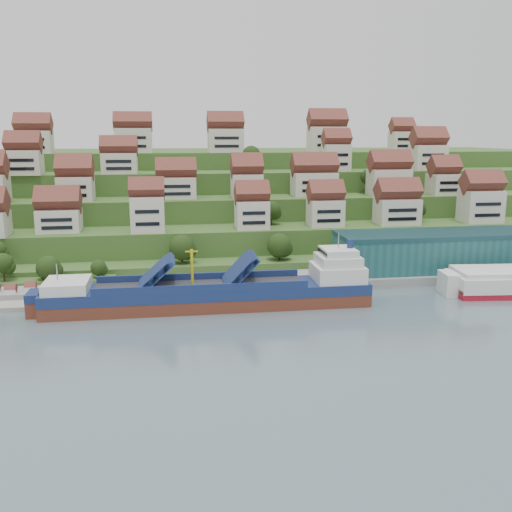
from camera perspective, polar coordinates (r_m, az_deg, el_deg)
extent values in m
plane|color=slate|center=(130.20, 1.29, -4.72)|extent=(300.00, 300.00, 0.00)
cube|color=gray|center=(148.57, 7.86, -2.26)|extent=(180.00, 14.00, 2.20)
cube|color=gray|center=(144.06, -23.04, -3.84)|extent=(45.00, 20.00, 1.00)
cube|color=#2D4C1E|center=(212.79, -2.87, 2.46)|extent=(260.00, 128.00, 4.00)
cube|color=#2D4C1E|center=(217.14, -3.02, 3.59)|extent=(260.00, 118.00, 11.00)
cube|color=#2D4C1E|center=(224.54, -3.25, 4.78)|extent=(260.00, 102.00, 18.00)
cube|color=#2D4C1E|center=(232.03, -3.47, 5.88)|extent=(260.00, 86.00, 25.00)
cube|color=#2D4C1E|center=(240.64, -3.69, 6.82)|extent=(260.00, 68.00, 31.00)
cube|color=beige|center=(167.69, -19.06, 3.39)|extent=(11.53, 8.57, 6.29)
cube|color=beige|center=(160.59, -10.79, 4.12)|extent=(9.19, 7.03, 9.88)
cube|color=beige|center=(163.66, -0.41, 4.16)|extent=(9.23, 7.62, 8.02)
cube|color=beige|center=(169.27, 6.93, 4.30)|extent=(9.85, 7.73, 7.79)
cube|color=beige|center=(177.04, 13.91, 4.35)|extent=(12.44, 8.26, 7.67)
cube|color=beige|center=(188.51, 21.54, 4.65)|extent=(11.70, 8.31, 9.80)
cube|color=beige|center=(180.17, -17.57, 6.44)|extent=(10.24, 8.98, 7.21)
cube|color=beige|center=(179.44, -7.97, 6.77)|extent=(11.89, 7.90, 6.60)
cube|color=beige|center=(178.66, -0.93, 7.00)|extent=(9.24, 8.56, 7.46)
cube|color=beige|center=(186.12, 5.82, 7.16)|extent=(13.97, 8.36, 7.52)
cube|color=beige|center=(190.85, 13.13, 7.18)|extent=(12.72, 8.18, 8.53)
cube|color=beige|center=(198.71, 18.21, 6.83)|extent=(9.08, 8.04, 6.83)
cube|color=beige|center=(194.75, -22.13, 8.65)|extent=(10.26, 7.86, 7.69)
cube|color=beige|center=(192.32, -13.49, 9.01)|extent=(11.31, 7.30, 6.62)
cube|color=beige|center=(202.27, 8.01, 9.71)|extent=(9.03, 7.14, 9.11)
cube|color=beige|center=(215.31, 16.80, 9.42)|extent=(11.59, 8.47, 8.77)
cube|color=beige|center=(215.58, -21.29, 10.57)|extent=(11.78, 8.03, 7.72)
cube|color=beige|center=(211.18, -12.15, 11.22)|extent=(12.85, 7.51, 8.62)
cube|color=beige|center=(210.69, -3.07, 11.44)|extent=(12.44, 8.15, 8.40)
cube|color=beige|center=(219.81, 7.10, 11.50)|extent=(13.64, 8.73, 9.21)
cube|color=beige|center=(232.93, 14.33, 11.04)|extent=(8.51, 7.05, 7.48)
ellipsoid|color=#233B13|center=(154.57, 2.33, 1.05)|extent=(6.68, 6.68, 6.68)
ellipsoid|color=#233B13|center=(151.78, -7.43, 0.85)|extent=(6.79, 6.79, 6.79)
ellipsoid|color=#233B13|center=(184.25, 15.91, 4.63)|extent=(4.79, 4.79, 4.79)
ellipsoid|color=#233B13|center=(170.59, 1.57, 4.60)|extent=(5.49, 5.49, 5.49)
ellipsoid|color=#233B13|center=(194.83, 11.20, 7.77)|extent=(5.48, 5.48, 5.48)
ellipsoid|color=#233B13|center=(184.53, -17.42, 6.67)|extent=(5.28, 5.28, 5.28)
ellipsoid|color=#233B13|center=(198.11, -0.47, 10.06)|extent=(6.35, 6.35, 6.35)
ellipsoid|color=#233B13|center=(206.51, 6.93, 10.02)|extent=(4.43, 4.43, 4.43)
ellipsoid|color=#233B13|center=(205.32, 7.67, 9.42)|extent=(5.43, 5.43, 5.43)
ellipsoid|color=#233B13|center=(150.01, -23.99, -0.66)|extent=(4.92, 4.92, 4.92)
ellipsoid|color=#233B13|center=(147.96, -20.04, -1.12)|extent=(5.95, 5.95, 5.95)
ellipsoid|color=#233B13|center=(146.21, -15.48, -1.13)|extent=(3.94, 3.94, 3.94)
cube|color=#205557|center=(161.12, 18.67, 0.57)|extent=(60.00, 15.00, 10.00)
cylinder|color=gray|center=(142.15, 7.73, -0.79)|extent=(0.16, 0.16, 8.00)
cube|color=maroon|center=(141.57, 8.00, 0.63)|extent=(1.20, 0.05, 0.80)
cube|color=white|center=(141.78, -23.28, -3.44)|extent=(2.40, 2.20, 2.20)
cube|color=white|center=(142.25, -21.58, -3.25)|extent=(2.40, 2.20, 2.20)
cube|color=#5F2C1D|center=(127.19, -4.68, -4.70)|extent=(71.32, 11.48, 4.57)
cube|color=navy|center=(126.38, -4.71, -3.43)|extent=(71.32, 11.59, 2.37)
cube|color=silver|center=(127.46, -18.38, -2.82)|extent=(9.21, 10.48, 2.37)
cube|color=#262628|center=(125.96, -5.54, -2.94)|extent=(45.73, 9.65, 0.27)
cube|color=navy|center=(125.10, -10.17, -1.71)|extent=(6.91, 10.13, 6.31)
cube|color=navy|center=(125.87, -1.83, -1.44)|extent=(6.57, 10.13, 6.67)
cylinder|color=yellow|center=(124.90, -6.42, -1.18)|extent=(0.64, 0.64, 8.22)
cube|color=silver|center=(130.78, 8.16, -1.65)|extent=(11.04, 10.49, 3.65)
cube|color=silver|center=(130.12, 8.19, -0.40)|extent=(9.20, 9.38, 2.28)
cube|color=silver|center=(129.72, 8.22, 0.42)|extent=(7.37, 8.27, 1.64)
cylinder|color=navy|center=(130.20, 9.40, 1.21)|extent=(1.47, 1.47, 2.01)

